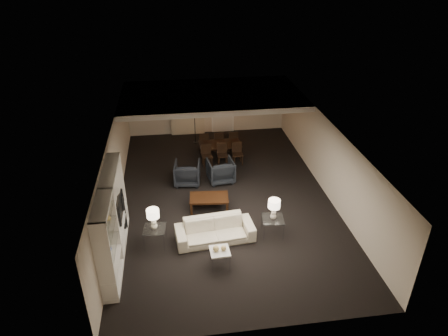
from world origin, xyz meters
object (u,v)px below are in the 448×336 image
Objects in this scene: vase_amber at (108,218)px; floor_lamp at (195,127)px; armchair_left at (187,173)px; television at (117,207)px; chair_fm at (218,141)px; side_table_left at (155,237)px; vase_blue at (108,249)px; chair_nr at (238,154)px; table_lamp_right at (274,209)px; dining_table at (220,151)px; chair_nl at (207,156)px; marble_table at (220,258)px; chair_fr at (232,140)px; chair_nm at (222,155)px; table_lamp_left at (153,219)px; side_table_right at (273,227)px; chair_fl at (204,142)px; coffee_table at (209,203)px; sofa at (215,230)px; floor_speaker at (123,213)px; pendant_light at (219,107)px; armchair_right at (221,171)px.

floor_lamp is at bearing 70.46° from vase_amber.
armchair_left is 0.89× the size of television.
armchair_left is 1.06× the size of chair_fm.
vase_blue is at bearing -126.37° from side_table_left.
vase_blue reaches higher than chair_nr.
television is (-2.10, -2.81, 0.63)m from armchair_left.
table_lamp_right is 5.26m from dining_table.
television is at bearing 88.70° from vase_amber.
chair_nl is at bearing 60.99° from vase_amber.
marble_table is 7.05m from chair_fr.
chair_nr is (0.60, -0.65, 0.14)m from dining_table.
side_table_left is at bearing 78.91° from armchair_left.
table_lamp_left is at bearing -118.34° from chair_nm.
side_table_right is 5.99m from chair_fl.
side_table_right reaches higher than marble_table.
table_lamp_right is 0.73× the size of chair_fr.
table_lamp_left is 6.61m from chair_fr.
marble_table is at bearing -90.00° from coffee_table.
vase_amber is at bearing -122.76° from chair_nm.
marble_table is 3.24m from television.
vase_amber is 0.19× the size of chair_nr.
sofa is 2.58× the size of chair_nl.
vase_blue is (-0.03, -1.90, 0.10)m from television.
table_lamp_right is 0.38× the size of dining_table.
vase_blue is (-2.73, -0.30, 0.89)m from marble_table.
floor_speaker is (-2.62, 0.79, 0.30)m from sofa.
television is at bearing 149.50° from marble_table.
side_table_right is (0.82, -5.75, -1.63)m from pendant_light.
chair_fm reaches higher than armchair_left.
table_lamp_left is (-1.10, -3.30, 0.48)m from armchair_left.
dining_table is at bearing 59.26° from vase_amber.
chair_fl is 0.58× the size of floor_lamp.
side_table_right is 3.75× the size of vase_amber.
television reaches higher than chair_nl.
television is 6.76m from chair_fr.
armchair_left is 1.06× the size of chair_fr.
floor_speaker is (-4.32, 0.79, 0.34)m from side_table_right.
television is 5.01m from chair_nl.
sofa is 2.45× the size of armchair_left.
floor_lamp reaches higher than table_lamp_left.
side_table_left is 0.97× the size of table_lamp_left.
coffee_table is at bearing 41.66° from vase_amber.
television reaches higher than floor_speaker.
sofa is 5.98m from chair_fr.
floor_lamp is (-1.49, 2.19, 0.32)m from chair_nr.
chair_fl is at bearing 67.67° from vase_blue.
armchair_right reaches higher than marble_table.
television is at bearing 52.89° from chair_fm.
side_table_left is at bearing 0.00° from table_lamp_left.
chair_fl reaches higher than marble_table.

